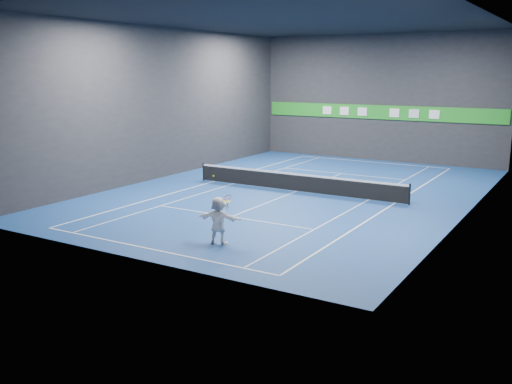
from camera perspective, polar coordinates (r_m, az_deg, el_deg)
The scene contains 20 objects.
ground at distance 31.08m, azimuth 4.02°, elevation 0.06°, with size 26.00×26.00×0.00m, color navy.
ceiling at distance 30.51m, azimuth 4.28°, elevation 16.83°, with size 26.00×26.00×0.00m, color black.
wall_back at distance 42.45m, azimuth 12.22°, elevation 9.16°, with size 18.00×0.10×9.00m, color #272729.
wall_front at distance 19.80m, azimuth -13.26°, elevation 6.10°, with size 18.00×0.10×9.00m, color #272729.
wall_left at distance 35.45m, azimuth -9.09°, elevation 8.76°, with size 0.10×26.00×9.00m, color #272729.
wall_right at distance 27.60m, azimuth 21.18°, elevation 7.21°, with size 0.10×26.00×9.00m, color #272729.
baseline_near at distance 21.51m, azimuth -10.62°, elevation -5.59°, with size 10.98×0.08×0.01m, color white.
baseline_far at distance 41.86m, azimuth 11.45°, elevation 2.96°, with size 10.98×0.08×0.01m, color white.
sideline_doubles_left at distance 33.87m, azimuth -4.28°, elevation 1.06°, with size 0.08×23.78×0.01m, color white.
sideline_doubles_right at distance 29.07m, azimuth 13.70°, elevation -1.10°, with size 0.08×23.78×0.01m, color white.
sideline_singles_left at distance 33.11m, azimuth -2.33°, elevation 0.82°, with size 0.06×23.78×0.01m, color white.
sideline_singles_right at distance 29.49m, azimuth 11.15°, elevation -0.79°, with size 0.06×23.78×0.01m, color white.
service_line_near at distance 25.69m, azimuth -2.50°, elevation -2.48°, with size 8.23×0.06×0.01m, color white.
service_line_far at distance 36.80m, azimuth 8.56°, elevation 1.84°, with size 8.23×0.06×0.01m, color white.
center_service_line at distance 31.08m, azimuth 4.02°, elevation 0.06°, with size 0.06×12.80×0.01m, color white.
player at distance 21.56m, azimuth -3.79°, elevation -2.85°, with size 1.69×0.54×1.82m, color white.
tennis_ball at distance 21.31m, azimuth -4.29°, elevation 1.61°, with size 0.07×0.07×0.07m, color yellow.
tennis_net at distance 30.97m, azimuth 4.03°, elevation 1.03°, with size 12.50×0.10×1.07m.
sponsor_banner at distance 42.45m, azimuth 12.13°, elevation 7.81°, with size 17.64×0.11×1.00m.
tennis_racket at distance 21.18m, azimuth -2.88°, elevation -0.76°, with size 0.43×0.37×0.62m.
Camera 1 is at (13.75, -27.12, 6.45)m, focal length 40.00 mm.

